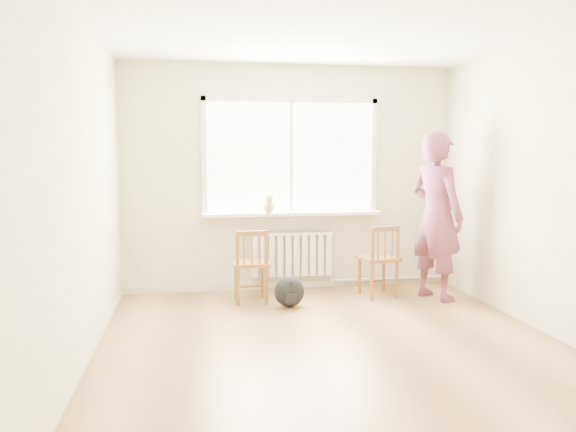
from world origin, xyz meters
name	(u,v)px	position (x,y,z in m)	size (l,w,h in m)	color
floor	(336,349)	(0.00, 0.00, 0.00)	(4.50, 4.50, 0.00)	#A97C45
ceiling	(339,18)	(0.00, 0.00, 2.70)	(4.50, 4.50, 0.00)	white
back_wall	(290,178)	(0.00, 2.25, 1.35)	(4.00, 0.01, 2.70)	beige
window	(291,152)	(0.00, 2.22, 1.66)	(2.12, 0.05, 1.42)	white
windowsill	(292,214)	(0.00, 2.14, 0.93)	(2.15, 0.22, 0.04)	white
radiator	(292,254)	(0.00, 2.16, 0.44)	(1.00, 0.12, 0.55)	white
heating_pipe	(389,279)	(1.25, 2.19, 0.08)	(0.04, 0.04, 1.40)	silver
baseboard	(291,285)	(0.00, 2.23, 0.04)	(4.00, 0.03, 0.08)	beige
chair_left	(251,266)	(-0.55, 1.62, 0.41)	(0.41, 0.39, 0.82)	brown
chair_right	(380,261)	(0.94, 1.62, 0.42)	(0.47, 0.45, 0.83)	brown
person	(436,216)	(1.53, 1.46, 0.94)	(0.69, 0.45, 1.88)	#B43C3E
cat	(269,204)	(-0.29, 2.06, 1.05)	(0.18, 0.38, 0.25)	beige
backpack	(289,292)	(-0.16, 1.38, 0.16)	(0.33, 0.24, 0.33)	black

